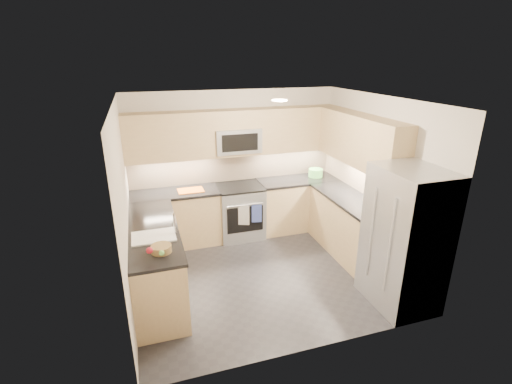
# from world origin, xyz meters

# --- Properties ---
(floor) EXTENTS (3.60, 3.20, 0.00)m
(floor) POSITION_xyz_m (0.00, 0.00, 0.00)
(floor) COLOR #27262C
(floor) RESTS_ON ground
(ceiling) EXTENTS (3.60, 3.20, 0.02)m
(ceiling) POSITION_xyz_m (0.00, 0.00, 2.50)
(ceiling) COLOR beige
(ceiling) RESTS_ON wall_back
(wall_back) EXTENTS (3.60, 0.02, 2.50)m
(wall_back) POSITION_xyz_m (0.00, 1.60, 1.25)
(wall_back) COLOR beige
(wall_back) RESTS_ON floor
(wall_front) EXTENTS (3.60, 0.02, 2.50)m
(wall_front) POSITION_xyz_m (0.00, -1.60, 1.25)
(wall_front) COLOR beige
(wall_front) RESTS_ON floor
(wall_left) EXTENTS (0.02, 3.20, 2.50)m
(wall_left) POSITION_xyz_m (-1.80, 0.00, 1.25)
(wall_left) COLOR beige
(wall_left) RESTS_ON floor
(wall_right) EXTENTS (0.02, 3.20, 2.50)m
(wall_right) POSITION_xyz_m (1.80, 0.00, 1.25)
(wall_right) COLOR beige
(wall_right) RESTS_ON floor
(base_cab_back_left) EXTENTS (1.42, 0.60, 0.90)m
(base_cab_back_left) POSITION_xyz_m (-1.09, 1.30, 0.45)
(base_cab_back_left) COLOR tan
(base_cab_back_left) RESTS_ON floor
(base_cab_back_right) EXTENTS (1.42, 0.60, 0.90)m
(base_cab_back_right) POSITION_xyz_m (1.09, 1.30, 0.45)
(base_cab_back_right) COLOR tan
(base_cab_back_right) RESTS_ON floor
(base_cab_right) EXTENTS (0.60, 1.70, 0.90)m
(base_cab_right) POSITION_xyz_m (1.50, 0.15, 0.45)
(base_cab_right) COLOR tan
(base_cab_right) RESTS_ON floor
(base_cab_peninsula) EXTENTS (0.60, 2.00, 0.90)m
(base_cab_peninsula) POSITION_xyz_m (-1.50, 0.00, 0.45)
(base_cab_peninsula) COLOR tan
(base_cab_peninsula) RESTS_ON floor
(countertop_back_left) EXTENTS (1.42, 0.63, 0.04)m
(countertop_back_left) POSITION_xyz_m (-1.09, 1.30, 0.92)
(countertop_back_left) COLOR black
(countertop_back_left) RESTS_ON base_cab_back_left
(countertop_back_right) EXTENTS (1.42, 0.63, 0.04)m
(countertop_back_right) POSITION_xyz_m (1.09, 1.30, 0.92)
(countertop_back_right) COLOR black
(countertop_back_right) RESTS_ON base_cab_back_right
(countertop_right) EXTENTS (0.63, 1.70, 0.04)m
(countertop_right) POSITION_xyz_m (1.50, 0.15, 0.92)
(countertop_right) COLOR black
(countertop_right) RESTS_ON base_cab_right
(countertop_peninsula) EXTENTS (0.63, 2.00, 0.04)m
(countertop_peninsula) POSITION_xyz_m (-1.50, 0.00, 0.92)
(countertop_peninsula) COLOR black
(countertop_peninsula) RESTS_ON base_cab_peninsula
(upper_cab_back) EXTENTS (3.60, 0.35, 0.75)m
(upper_cab_back) POSITION_xyz_m (0.00, 1.43, 1.83)
(upper_cab_back) COLOR tan
(upper_cab_back) RESTS_ON wall_back
(upper_cab_right) EXTENTS (0.35, 1.95, 0.75)m
(upper_cab_right) POSITION_xyz_m (1.62, 0.28, 1.83)
(upper_cab_right) COLOR tan
(upper_cab_right) RESTS_ON wall_right
(backsplash_back) EXTENTS (3.60, 0.01, 0.51)m
(backsplash_back) POSITION_xyz_m (0.00, 1.60, 1.20)
(backsplash_back) COLOR tan
(backsplash_back) RESTS_ON wall_back
(backsplash_right) EXTENTS (0.01, 2.30, 0.51)m
(backsplash_right) POSITION_xyz_m (1.80, 0.45, 1.20)
(backsplash_right) COLOR tan
(backsplash_right) RESTS_ON wall_right
(gas_range) EXTENTS (0.76, 0.65, 0.91)m
(gas_range) POSITION_xyz_m (0.00, 1.28, 0.46)
(gas_range) COLOR #989CA0
(gas_range) RESTS_ON floor
(range_cooktop) EXTENTS (0.76, 0.65, 0.03)m
(range_cooktop) POSITION_xyz_m (0.00, 1.28, 0.92)
(range_cooktop) COLOR black
(range_cooktop) RESTS_ON gas_range
(oven_door_glass) EXTENTS (0.62, 0.02, 0.45)m
(oven_door_glass) POSITION_xyz_m (0.00, 0.95, 0.45)
(oven_door_glass) COLOR black
(oven_door_glass) RESTS_ON gas_range
(oven_handle) EXTENTS (0.60, 0.02, 0.02)m
(oven_handle) POSITION_xyz_m (0.00, 0.93, 0.72)
(oven_handle) COLOR #B2B5BA
(oven_handle) RESTS_ON gas_range
(microwave) EXTENTS (0.76, 0.40, 0.40)m
(microwave) POSITION_xyz_m (0.00, 1.40, 1.70)
(microwave) COLOR #93969A
(microwave) RESTS_ON upper_cab_back
(microwave_door) EXTENTS (0.60, 0.01, 0.28)m
(microwave_door) POSITION_xyz_m (0.00, 1.20, 1.70)
(microwave_door) COLOR black
(microwave_door) RESTS_ON microwave
(refrigerator) EXTENTS (0.70, 0.90, 1.80)m
(refrigerator) POSITION_xyz_m (1.45, -1.15, 0.90)
(refrigerator) COLOR #A2A5AA
(refrigerator) RESTS_ON floor
(fridge_handle_left) EXTENTS (0.02, 0.02, 1.20)m
(fridge_handle_left) POSITION_xyz_m (1.08, -1.33, 0.95)
(fridge_handle_left) COLOR #B2B5BA
(fridge_handle_left) RESTS_ON refrigerator
(fridge_handle_right) EXTENTS (0.02, 0.02, 1.20)m
(fridge_handle_right) POSITION_xyz_m (1.08, -0.97, 0.95)
(fridge_handle_right) COLOR #B2B5BA
(fridge_handle_right) RESTS_ON refrigerator
(sink_basin) EXTENTS (0.52, 0.38, 0.16)m
(sink_basin) POSITION_xyz_m (-1.50, -0.25, 0.88)
(sink_basin) COLOR white
(sink_basin) RESTS_ON base_cab_peninsula
(faucet) EXTENTS (0.03, 0.03, 0.28)m
(faucet) POSITION_xyz_m (-1.24, -0.25, 1.08)
(faucet) COLOR silver
(faucet) RESTS_ON countertop_peninsula
(utensil_bowl) EXTENTS (0.30, 0.30, 0.15)m
(utensil_bowl) POSITION_xyz_m (1.45, 1.34, 1.01)
(utensil_bowl) COLOR #5DC353
(utensil_bowl) RESTS_ON countertop_back_right
(cutting_board) EXTENTS (0.42, 0.30, 0.01)m
(cutting_board) POSITION_xyz_m (-0.83, 1.27, 0.95)
(cutting_board) COLOR orange
(cutting_board) RESTS_ON countertop_back_left
(fruit_basket) EXTENTS (0.27, 0.27, 0.08)m
(fruit_basket) POSITION_xyz_m (-1.44, -0.65, 0.98)
(fruit_basket) COLOR olive
(fruit_basket) RESTS_ON countertop_peninsula
(fruit_apple) EXTENTS (0.07, 0.07, 0.07)m
(fruit_apple) POSITION_xyz_m (-1.56, -0.78, 1.05)
(fruit_apple) COLOR maroon
(fruit_apple) RESTS_ON fruit_basket
(fruit_pear) EXTENTS (0.06, 0.06, 0.06)m
(fruit_pear) POSITION_xyz_m (-1.44, -0.88, 1.05)
(fruit_pear) COLOR #66B34C
(fruit_pear) RESTS_ON fruit_basket
(dish_towel_check) EXTENTS (0.17, 0.09, 0.34)m
(dish_towel_check) POSITION_xyz_m (-0.04, 0.91, 0.55)
(dish_towel_check) COLOR silver
(dish_towel_check) RESTS_ON oven_handle
(dish_towel_blue) EXTENTS (0.17, 0.04, 0.31)m
(dish_towel_blue) POSITION_xyz_m (0.19, 0.91, 0.55)
(dish_towel_blue) COLOR #314087
(dish_towel_blue) RESTS_ON oven_handle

